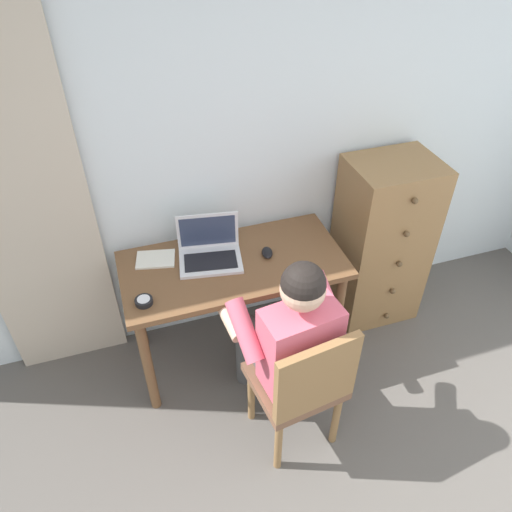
% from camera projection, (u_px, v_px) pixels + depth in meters
% --- Properties ---
extents(wall_back, '(4.80, 0.05, 2.50)m').
position_uv_depth(wall_back, '(248.00, 144.00, 2.71)').
color(wall_back, silver).
rests_on(wall_back, ground_plane).
extents(curtain_panel, '(0.63, 0.03, 2.21)m').
position_uv_depth(curtain_panel, '(27.00, 211.00, 2.47)').
color(curtain_panel, '#BCAD99').
rests_on(curtain_panel, ground_plane).
extents(desk, '(1.23, 0.60, 0.75)m').
position_uv_depth(desk, '(234.00, 278.00, 2.79)').
color(desk, brown).
rests_on(desk, ground_plane).
extents(dresser, '(0.52, 0.45, 1.14)m').
position_uv_depth(dresser, '(381.00, 242.00, 3.14)').
color(dresser, olive).
rests_on(dresser, ground_plane).
extents(chair, '(0.47, 0.45, 0.88)m').
position_uv_depth(chair, '(302.00, 384.00, 2.40)').
color(chair, brown).
rests_on(chair, ground_plane).
extents(person_seated, '(0.58, 0.62, 1.20)m').
position_uv_depth(person_seated, '(287.00, 333.00, 2.41)').
color(person_seated, '#4C4C4C').
rests_on(person_seated, ground_plane).
extents(laptop, '(0.38, 0.30, 0.24)m').
position_uv_depth(laptop, '(210.00, 250.00, 2.71)').
color(laptop, silver).
rests_on(laptop, desk).
extents(computer_mouse, '(0.08, 0.11, 0.03)m').
position_uv_depth(computer_mouse, '(267.00, 253.00, 2.75)').
color(computer_mouse, black).
rests_on(computer_mouse, desk).
extents(desk_clock, '(0.09, 0.09, 0.03)m').
position_uv_depth(desk_clock, '(144.00, 301.00, 2.46)').
color(desk_clock, black).
rests_on(desk_clock, desk).
extents(notebook_pad, '(0.24, 0.19, 0.01)m').
position_uv_depth(notebook_pad, '(156.00, 259.00, 2.73)').
color(notebook_pad, silver).
rests_on(notebook_pad, desk).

